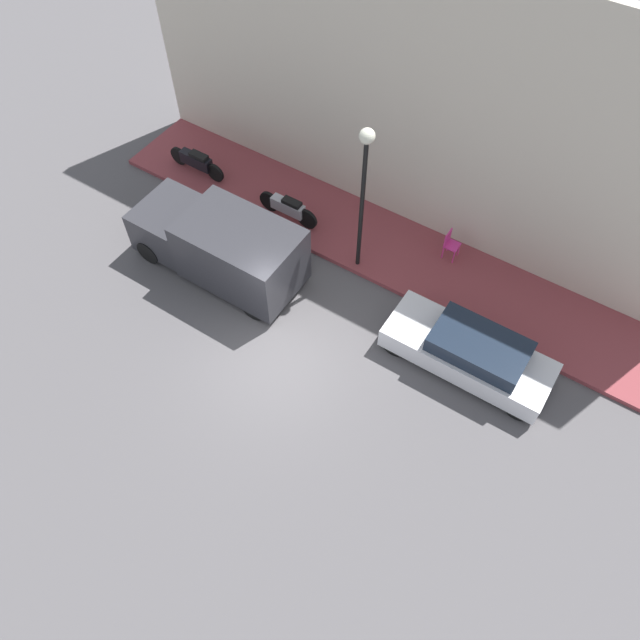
{
  "coord_description": "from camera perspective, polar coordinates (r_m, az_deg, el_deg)",
  "views": [
    {
      "loc": [
        -6.75,
        -5.65,
        13.98
      ],
      "look_at": [
        1.23,
        -0.51,
        0.6
      ],
      "focal_mm": 35.0,
      "sensor_mm": 36.0,
      "label": 1
    }
  ],
  "objects": [
    {
      "name": "scooter_silver",
      "position": [
        19.16,
        -2.92,
        10.23
      ],
      "size": [
        0.3,
        2.06,
        0.79
      ],
      "color": "#B7B7BF",
      "rests_on": "sidewalk"
    },
    {
      "name": "ground_plane",
      "position": [
        16.52,
        -3.81,
        -3.36
      ],
      "size": [
        60.0,
        60.0,
        0.0
      ],
      "primitive_type": "plane",
      "color": "#514F51"
    },
    {
      "name": "motorcycle_black",
      "position": [
        21.08,
        -11.22,
        14.04
      ],
      "size": [
        0.3,
        2.14,
        0.79
      ],
      "color": "black",
      "rests_on": "sidewalk"
    },
    {
      "name": "cafe_chair",
      "position": [
        18.41,
        11.81,
        6.9
      ],
      "size": [
        0.4,
        0.4,
        0.92
      ],
      "color": "#D8338C",
      "rests_on": "sidewalk"
    },
    {
      "name": "parked_car",
      "position": [
        16.29,
        13.57,
        -2.89
      ],
      "size": [
        1.61,
        4.34,
        1.26
      ],
      "color": "silver",
      "rests_on": "ground_plane"
    },
    {
      "name": "delivery_van",
      "position": [
        17.72,
        -9.19,
        6.85
      ],
      "size": [
        2.05,
        5.0,
        2.05
      ],
      "color": "#2D2D33",
      "rests_on": "ground_plane"
    },
    {
      "name": "sidewalk",
      "position": [
        18.98,
        4.68,
        7.28
      ],
      "size": [
        2.67,
        17.12,
        0.14
      ],
      "color": "brown",
      "rests_on": "ground_plane"
    },
    {
      "name": "streetlamp",
      "position": [
        15.87,
        4.06,
        13.13
      ],
      "size": [
        0.4,
        0.4,
        4.71
      ],
      "color": "black",
      "rests_on": "sidewalk"
    },
    {
      "name": "building_facade",
      "position": [
        17.46,
        8.14,
        18.88
      ],
      "size": [
        0.3,
        17.12,
        7.83
      ],
      "color": "beige",
      "rests_on": "ground_plane"
    }
  ]
}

